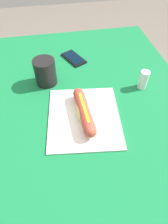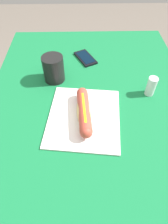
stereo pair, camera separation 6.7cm
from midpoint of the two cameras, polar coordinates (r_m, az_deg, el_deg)
The scene contains 7 objects.
ground_plane at distance 1.35m, azimuth 2.98°, elevation -20.38°, with size 6.00×6.00×0.00m, color #6B6056.
dining_table at distance 0.82m, azimuth 4.65°, elevation -5.79°, with size 1.20×0.81×0.73m.
paper_wrapper at distance 0.69m, azimuth 2.77°, elevation -1.62°, with size 0.28×0.25×0.01m, color silver.
hot_dog at distance 0.66m, azimuth 2.87°, elevation 0.02°, with size 0.22×0.06×0.05m.
cell_phone at distance 0.95m, azimuth 2.48°, elevation 15.66°, with size 0.14×0.11×0.01m.
drinking_cup at distance 0.81m, azimuth -6.66°, elevation 12.52°, with size 0.09×0.09×0.11m, color black.
salt_shaker at distance 0.80m, azimuth 21.60°, elevation 6.99°, with size 0.04×0.04×0.08m, color silver.
Camera 2 is at (0.46, -0.04, 1.27)m, focal length 30.83 mm.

